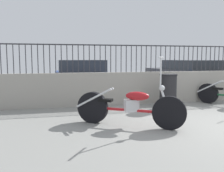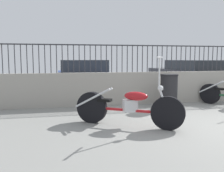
{
  "view_description": "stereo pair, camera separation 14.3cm",
  "coord_description": "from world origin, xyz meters",
  "px_view_note": "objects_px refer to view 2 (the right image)",
  "views": [
    {
      "loc": [
        -3.42,
        -4.42,
        1.38
      ],
      "look_at": [
        -1.98,
        1.57,
        0.7
      ],
      "focal_mm": 40.0,
      "sensor_mm": 36.0,
      "label": 1
    },
    {
      "loc": [
        -3.28,
        -4.45,
        1.38
      ],
      "look_at": [
        -1.98,
        1.57,
        0.7
      ],
      "focal_mm": 40.0,
      "sensor_mm": 36.0,
      "label": 2
    }
  ],
  "objects_px": {
    "car_blue": "(83,77)",
    "motorcycle_red": "(122,106)",
    "trash_bin": "(169,91)",
    "car_dark_grey": "(192,75)"
  },
  "relations": [
    {
      "from": "car_blue",
      "to": "motorcycle_red",
      "type": "bearing_deg",
      "value": -176.23
    },
    {
      "from": "motorcycle_red",
      "to": "trash_bin",
      "type": "height_order",
      "value": "motorcycle_red"
    },
    {
      "from": "car_blue",
      "to": "car_dark_grey",
      "type": "bearing_deg",
      "value": -90.69
    },
    {
      "from": "motorcycle_red",
      "to": "car_dark_grey",
      "type": "xyz_separation_m",
      "value": [
        4.37,
        4.89,
        0.27
      ]
    },
    {
      "from": "motorcycle_red",
      "to": "car_blue",
      "type": "xyz_separation_m",
      "value": [
        -0.33,
        4.94,
        0.27
      ]
    },
    {
      "from": "motorcycle_red",
      "to": "trash_bin",
      "type": "xyz_separation_m",
      "value": [
        1.72,
        1.46,
        0.08
      ]
    },
    {
      "from": "car_blue",
      "to": "car_dark_grey",
      "type": "height_order",
      "value": "car_blue"
    },
    {
      "from": "motorcycle_red",
      "to": "car_blue",
      "type": "distance_m",
      "value": 4.96
    },
    {
      "from": "trash_bin",
      "to": "car_blue",
      "type": "height_order",
      "value": "car_blue"
    },
    {
      "from": "car_blue",
      "to": "car_dark_grey",
      "type": "distance_m",
      "value": 4.7
    }
  ]
}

